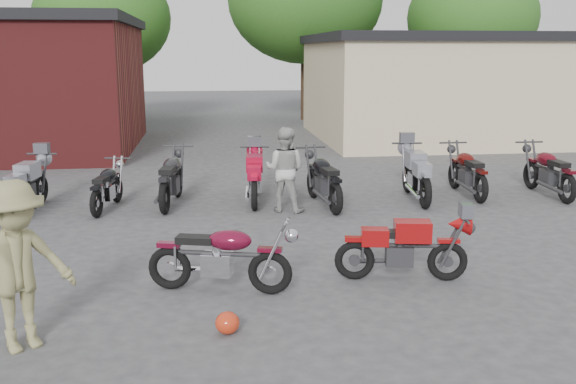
{
  "coord_description": "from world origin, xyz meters",
  "views": [
    {
      "loc": [
        -0.64,
        -7.98,
        3.18
      ],
      "look_at": [
        0.68,
        2.26,
        0.9
      ],
      "focal_mm": 40.0,
      "sensor_mm": 36.0,
      "label": 1
    }
  ],
  "objects": [
    {
      "name": "tree_2",
      "position": [
        4.0,
        22.0,
        4.4
      ],
      "size": [
        7.04,
        7.04,
        8.8
      ],
      "primitive_type": null,
      "color": "#285015",
      "rests_on": "ground"
    },
    {
      "name": "tree_3",
      "position": [
        12.0,
        22.0,
        3.8
      ],
      "size": [
        6.08,
        6.08,
        7.6
      ],
      "primitive_type": null,
      "color": "#285015",
      "rests_on": "ground"
    },
    {
      "name": "stucco_building",
      "position": [
        8.5,
        15.0,
        1.75
      ],
      "size": [
        10.0,
        8.0,
        3.5
      ],
      "primitive_type": "cube",
      "color": "#BFB288",
      "rests_on": "ground"
    },
    {
      "name": "person_light",
      "position": [
        0.91,
        4.56,
        0.85
      ],
      "size": [
        1.02,
        0.93,
        1.71
      ],
      "primitive_type": "imported",
      "rotation": [
        0.0,
        0.0,
        2.73
      ],
      "color": "#AAABA7",
      "rests_on": "ground"
    },
    {
      "name": "row_bike_8",
      "position": [
        6.91,
        5.2,
        0.61
      ],
      "size": [
        0.7,
        2.11,
        1.22
      ],
      "primitive_type": null,
      "rotation": [
        0.0,
        0.0,
        1.57
      ],
      "color": "#4F0914",
      "rests_on": "ground"
    },
    {
      "name": "person_tan",
      "position": [
        -2.67,
        -1.18,
        0.94
      ],
      "size": [
        1.39,
        1.25,
        1.87
      ],
      "primitive_type": "imported",
      "rotation": [
        0.0,
        0.0,
        0.59
      ],
      "color": "#868153",
      "rests_on": "ground"
    },
    {
      "name": "row_bike_1",
      "position": [
        -4.26,
        5.2,
        0.58
      ],
      "size": [
        0.95,
        2.08,
        1.16
      ],
      "primitive_type": null,
      "rotation": [
        0.0,
        0.0,
        1.43
      ],
      "color": "#9799A5",
      "rests_on": "ground"
    },
    {
      "name": "row_bike_6",
      "position": [
        3.85,
        5.17,
        0.63
      ],
      "size": [
        0.89,
        2.21,
        1.25
      ],
      "primitive_type": null,
      "rotation": [
        0.0,
        0.0,
        1.49
      ],
      "color": "gray",
      "rests_on": "ground"
    },
    {
      "name": "vintage_motorcycle",
      "position": [
        -0.47,
        0.22,
        0.55
      ],
      "size": [
        2.0,
        1.1,
        1.1
      ],
      "primitive_type": null,
      "rotation": [
        0.0,
        0.0,
        -0.26
      ],
      "color": "#590B20",
      "rests_on": "ground"
    },
    {
      "name": "ground",
      "position": [
        0.0,
        0.0,
        0.0
      ],
      "size": [
        90.0,
        90.0,
        0.0
      ],
      "primitive_type": "plane",
      "color": "#38383B"
    },
    {
      "name": "row_bike_7",
      "position": [
        5.13,
        5.47,
        0.6
      ],
      "size": [
        0.72,
        2.08,
        1.2
      ],
      "primitive_type": null,
      "rotation": [
        0.0,
        0.0,
        1.55
      ],
      "color": "#490B09",
      "rests_on": "ground"
    },
    {
      "name": "row_bike_2",
      "position": [
        -2.67,
        5.16,
        0.52
      ],
      "size": [
        0.89,
        1.88,
        1.04
      ],
      "primitive_type": null,
      "rotation": [
        0.0,
        0.0,
        1.4
      ],
      "color": "black",
      "rests_on": "ground"
    },
    {
      "name": "row_bike_4",
      "position": [
        0.37,
        5.44,
        0.6
      ],
      "size": [
        0.85,
        2.11,
        1.19
      ],
      "primitive_type": null,
      "rotation": [
        0.0,
        0.0,
        1.49
      ],
      "color": "#B80F30",
      "rests_on": "ground"
    },
    {
      "name": "helmet",
      "position": [
        -0.45,
        -1.1,
        0.13
      ],
      "size": [
        0.29,
        0.29,
        0.26
      ],
      "primitive_type": "ellipsoid",
      "rotation": [
        0.0,
        0.0,
        -0.03
      ],
      "color": "#B82D13",
      "rests_on": "ground"
    },
    {
      "name": "sportbike",
      "position": [
        2.08,
        0.35,
        0.52
      ],
      "size": [
        1.87,
        0.89,
        1.04
      ],
      "primitive_type": null,
      "rotation": [
        0.0,
        0.0,
        -0.17
      ],
      "color": "#9E0D0E",
      "rests_on": "ground"
    },
    {
      "name": "tree_1",
      "position": [
        -5.0,
        22.0,
        3.7
      ],
      "size": [
        5.92,
        5.92,
        7.4
      ],
      "primitive_type": null,
      "color": "#285015",
      "rests_on": "ground"
    },
    {
      "name": "row_bike_5",
      "position": [
        1.76,
        4.91,
        0.62
      ],
      "size": [
        0.96,
        2.21,
        1.24
      ],
      "primitive_type": null,
      "rotation": [
        0.0,
        0.0,
        1.69
      ],
      "color": "black",
      "rests_on": "ground"
    },
    {
      "name": "row_bike_3",
      "position": [
        -1.38,
        5.4,
        0.62
      ],
      "size": [
        0.98,
        2.23,
        1.25
      ],
      "primitive_type": null,
      "rotation": [
        0.0,
        0.0,
        1.44
      ],
      "color": "black",
      "rests_on": "ground"
    }
  ]
}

